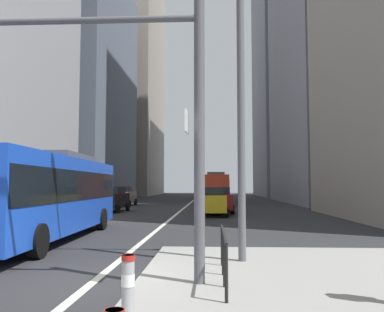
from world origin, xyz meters
TOP-DOWN VIEW (x-y plane):
  - ground_plane at (0.00, 20.00)m, footprint 160.00×160.00m
  - median_island at (5.50, -1.00)m, footprint 9.00×10.00m
  - lane_centre_line at (0.00, 30.00)m, footprint 0.20×80.00m
  - office_tower_left_mid at (-16.00, 47.65)m, footprint 11.07×24.68m
  - office_tower_left_far at (-16.00, 76.70)m, footprint 13.58×25.52m
  - office_tower_right_far at (17.00, 66.89)m, footprint 11.54×22.32m
  - city_bus_blue_oncoming at (-3.69, 6.21)m, footprint 2.94×11.65m
  - city_bus_red_receding at (2.91, 35.11)m, footprint 2.76×10.58m
  - city_bus_red_distant at (2.00, 53.98)m, footprint 2.80×10.63m
  - car_oncoming_mid at (-6.44, 32.12)m, footprint 2.13×4.13m
  - car_receding_near at (2.53, 18.85)m, footprint 2.15×4.46m
  - car_receding_far at (3.03, 21.59)m, footprint 2.20×4.32m
  - car_oncoming_far at (-5.29, 22.54)m, footprint 2.21×4.27m
  - traffic_signal_gantry at (0.14, -0.75)m, footprint 6.47×0.65m
  - street_lamp_post at (3.33, 1.67)m, footprint 5.50×0.32m
  - bollard_left at (1.36, -3.07)m, footprint 0.20×0.20m
  - pedestrian_railing at (2.80, -0.49)m, footprint 0.06×3.19m

SIDE VIEW (x-z plane):
  - ground_plane at x=0.00m, z-range 0.00..0.00m
  - lane_centre_line at x=0.00m, z-range 0.00..0.01m
  - median_island at x=5.50m, z-range 0.00..0.15m
  - bollard_left at x=1.36m, z-range 0.20..1.14m
  - pedestrian_railing at x=2.80m, z-range 0.35..1.33m
  - car_oncoming_mid at x=-6.44m, z-range 0.02..1.96m
  - car_oncoming_far at x=-5.29m, z-range 0.02..1.96m
  - car_receding_far at x=3.03m, z-range 0.02..1.96m
  - car_receding_near at x=2.53m, z-range 0.02..1.96m
  - city_bus_red_receding at x=2.91m, z-range 0.13..3.53m
  - city_bus_red_distant at x=2.00m, z-range 0.14..3.54m
  - city_bus_blue_oncoming at x=-3.69m, z-range 0.14..3.54m
  - traffic_signal_gantry at x=0.14m, z-range 1.13..7.13m
  - street_lamp_post at x=3.33m, z-range 1.28..9.28m
  - office_tower_left_mid at x=-16.00m, z-range 0.00..33.10m
  - office_tower_right_far at x=17.00m, z-range 0.00..48.06m
  - office_tower_left_far at x=-16.00m, z-range 0.00..48.32m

